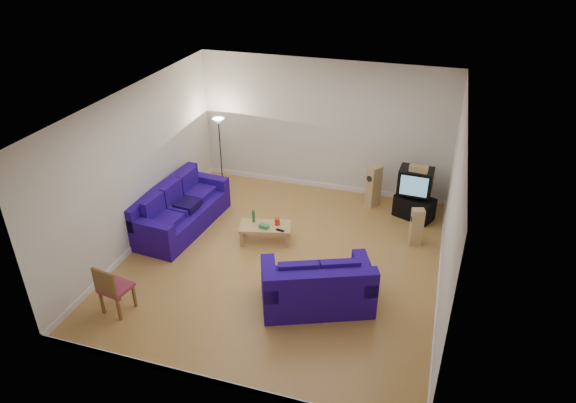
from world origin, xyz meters
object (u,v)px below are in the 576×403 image
(sofa_three_seat, at_px, (179,212))
(tv_stand, at_px, (414,207))
(coffee_table, at_px, (265,228))
(television, at_px, (416,181))
(sofa_loveseat, at_px, (317,289))

(sofa_three_seat, relative_size, tv_stand, 3.03)
(coffee_table, relative_size, television, 1.52)
(sofa_loveseat, relative_size, coffee_table, 1.88)
(sofa_three_seat, xyz_separation_m, television, (4.80, 1.94, 0.53))
(sofa_loveseat, height_order, television, television)
(sofa_three_seat, height_order, sofa_loveseat, sofa_three_seat)
(sofa_loveseat, xyz_separation_m, coffee_table, (-1.53, 1.64, -0.03))
(sofa_loveseat, relative_size, television, 2.86)
(tv_stand, distance_m, television, 0.63)
(sofa_loveseat, bearing_deg, tv_stand, 47.11)
(sofa_loveseat, bearing_deg, coffee_table, 110.56)
(sofa_loveseat, height_order, coffee_table, sofa_loveseat)
(sofa_three_seat, distance_m, television, 5.20)
(sofa_three_seat, relative_size, television, 3.40)
(sofa_loveseat, relative_size, tv_stand, 2.54)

